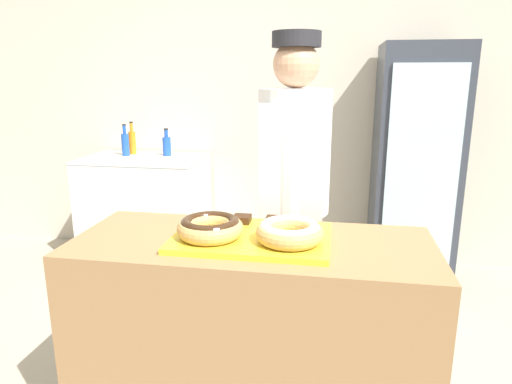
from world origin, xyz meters
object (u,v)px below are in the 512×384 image
Objects in this scene: bottle_blue_b at (167,145)px; bottle_orange at (132,142)px; beverage_fridge at (414,168)px; chest_freezer at (146,209)px; brownie_back_left at (242,219)px; brownie_back_right at (275,221)px; baker_person at (293,196)px; bottle_blue at (125,143)px; serving_tray at (252,238)px; donut_light_glaze at (290,231)px; donut_chocolate_glaze at (210,227)px.

bottle_orange is at bearing 174.49° from bottle_blue_b.
beverage_fridge is at bearing -3.71° from bottle_blue_b.
chest_freezer is at bearing -143.92° from bottle_blue_b.
brownie_back_left reaches higher than chest_freezer.
brownie_back_right is 0.44m from baker_person.
bottle_blue_b is 0.32m from bottle_orange.
chest_freezer is (-1.31, 1.60, -0.48)m from brownie_back_right.
bottle_blue reaches higher than chest_freezer.
beverage_fridge is (0.79, 1.16, -0.05)m from baker_person.
bottle_blue is 1.15× the size of bottle_blue_b.
bottle_blue_b is (-1.18, 1.28, 0.05)m from baker_person.
beverage_fridge is (0.91, 1.74, -0.02)m from serving_tray.
baker_person is 1.96m from bottle_blue.
donut_light_glaze is at bearing -41.91° from brownie_back_left.
bottle_orange is (-0.15, 0.15, 0.55)m from chest_freezer.
brownie_back_left is 1.99m from bottle_blue_b.
bottle_orange is at bearing 122.08° from donut_chocolate_glaze.
brownie_back_right is (0.07, 0.15, 0.03)m from serving_tray.
chest_freezer is (-2.14, 0.01, -0.43)m from beverage_fridge.
brownie_back_left is 1.87m from beverage_fridge.
baker_person is 6.65× the size of bottle_blue.
bottle_blue_b is (-1.14, 1.72, 0.05)m from brownie_back_right.
bottle_blue is at bearing 131.71° from brownie_back_right.
donut_light_glaze is at bearing -112.55° from beverage_fridge.
brownie_back_left is at bearing -53.09° from bottle_orange.
donut_light_glaze reaches higher than serving_tray.
serving_tray is 0.60m from baker_person.
brownie_back_left is 0.28× the size of bottle_blue.
donut_chocolate_glaze is 2.25m from bottle_blue.
beverage_fridge reaches higher than brownie_back_right.
bottle_blue is at bearing 128.79° from brownie_back_left.
chest_freezer is (-1.16, 1.60, -0.48)m from brownie_back_left.
bottle_orange reaches higher than chest_freezer.
donut_light_glaze reaches higher than chest_freezer.
serving_tray reaches higher than chest_freezer.
brownie_back_left is at bearing 180.00° from brownie_back_right.
donut_chocolate_glaze is 2.31m from bottle_orange.
bottle_orange reaches higher than brownie_back_left.
brownie_back_left is at bearing -121.62° from beverage_fridge.
brownie_back_right is 2.12m from chest_freezer.
bottle_blue is at bearing 129.98° from donut_light_glaze.
baker_person reaches higher than chest_freezer.
brownie_back_left reaches higher than serving_tray.
beverage_fridge is 1.98m from bottle_blue_b.
baker_person is 1.84m from chest_freezer.
beverage_fridge reaches higher than brownie_back_left.
beverage_fridge is at bearing 62.55° from serving_tray.
bottle_blue is at bearing 123.74° from donut_chocolate_glaze.
serving_tray is at bearing -117.45° from beverage_fridge.
bottle_orange is (-1.46, 1.75, 0.07)m from brownie_back_right.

